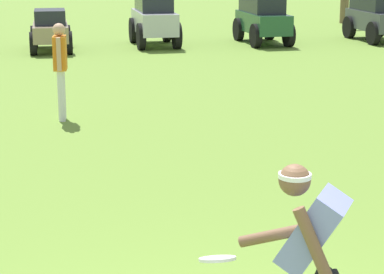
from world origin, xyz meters
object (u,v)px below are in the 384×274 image
at_px(parked_car_slot_c, 50,30).
at_px(frisbee_in_flight, 217,259).
at_px(frisbee_thrower, 314,255).
at_px(parked_car_slot_f, 376,16).
at_px(parked_car_slot_e, 263,18).
at_px(parked_car_slot_d, 154,19).
at_px(teammate_near_sideline, 60,62).

bearing_deg(parked_car_slot_c, frisbee_in_flight, -84.94).
height_order(frisbee_thrower, parked_car_slot_f, frisbee_thrower).
height_order(parked_car_slot_e, parked_car_slot_f, same).
height_order(parked_car_slot_c, parked_car_slot_d, parked_car_slot_d).
bearing_deg(frisbee_thrower, parked_car_slot_f, 65.56).
bearing_deg(frisbee_thrower, parked_car_slot_d, 86.68).
relative_size(frisbee_in_flight, parked_car_slot_d, 0.12).
bearing_deg(parked_car_slot_d, parked_car_slot_f, -0.18).
relative_size(parked_car_slot_e, parked_car_slot_f, 1.01).
distance_m(teammate_near_sideline, parked_car_slot_e, 10.57).
height_order(frisbee_thrower, parked_car_slot_c, frisbee_thrower).
xyz_separation_m(frisbee_thrower, parked_car_slot_e, (4.08, 16.55, -0.06)).
bearing_deg(parked_car_slot_f, parked_car_slot_c, -176.54).
distance_m(parked_car_slot_e, parked_car_slot_f, 3.44).
relative_size(parked_car_slot_c, parked_car_slot_f, 0.91).
distance_m(parked_car_slot_d, parked_car_slot_f, 6.56).
xyz_separation_m(parked_car_slot_e, parked_car_slot_f, (3.44, 0.01, 0.00)).
bearing_deg(parked_car_slot_f, teammate_near_sideline, -135.77).
relative_size(teammate_near_sideline, parked_car_slot_c, 0.70).
distance_m(parked_car_slot_c, parked_car_slot_f, 9.43).
height_order(teammate_near_sideline, parked_car_slot_c, teammate_near_sideline).
xyz_separation_m(frisbee_thrower, parked_car_slot_c, (-1.89, 15.99, -0.22)).
height_order(frisbee_in_flight, parked_car_slot_f, parked_car_slot_f).
xyz_separation_m(parked_car_slot_c, parked_car_slot_f, (9.41, 0.57, 0.16)).
relative_size(frisbee_thrower, parked_car_slot_c, 0.63).
xyz_separation_m(frisbee_thrower, teammate_near_sideline, (-1.62, 7.65, 0.15)).
bearing_deg(frisbee_in_flight, frisbee_thrower, -47.02).
xyz_separation_m(frisbee_in_flight, parked_car_slot_d, (1.49, 16.02, 0.19)).
bearing_deg(frisbee_thrower, teammate_near_sideline, 101.97).
relative_size(parked_car_slot_d, parked_car_slot_f, 0.98).
distance_m(frisbee_in_flight, parked_car_slot_d, 16.09).
relative_size(teammate_near_sideline, parked_car_slot_e, 0.64).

